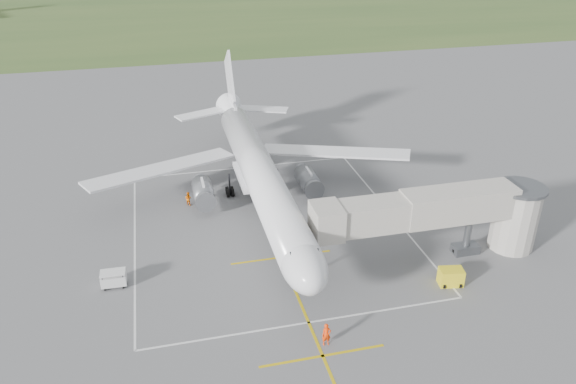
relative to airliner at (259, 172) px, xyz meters
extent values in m
plane|color=#545456|center=(0.00, -0.75, -4.39)|extent=(700.00, 700.00, 0.00)
cube|color=#355023|center=(0.00, 129.25, -4.38)|extent=(700.00, 120.00, 0.02)
cube|color=#C1A10B|center=(0.00, -5.75, -4.38)|extent=(0.25, 60.00, 0.01)
cube|color=#C1A10B|center=(0.00, -24.75, -4.38)|extent=(10.00, 0.25, 0.01)
cube|color=#C1A10B|center=(0.00, -10.75, -4.38)|extent=(10.00, 0.25, 0.01)
cube|color=silver|center=(0.00, 11.25, -4.38)|extent=(28.00, 0.20, 0.01)
cube|color=silver|center=(0.00, -20.75, -4.38)|extent=(28.00, 0.20, 0.01)
cube|color=silver|center=(-14.00, -4.75, -4.38)|extent=(0.20, 32.00, 0.01)
cube|color=silver|center=(14.00, -4.75, -4.38)|extent=(0.20, 32.00, 0.01)
cylinder|color=silver|center=(0.00, -0.75, 0.11)|extent=(3.80, 36.00, 3.80)
ellipsoid|color=silver|center=(0.00, -18.75, 0.11)|extent=(3.80, 7.22, 3.80)
cube|color=black|center=(0.00, -19.65, 1.16)|extent=(2.40, 1.60, 0.99)
cone|color=silver|center=(0.00, 19.75, 0.51)|extent=(3.80, 6.00, 3.80)
cube|color=silver|center=(10.50, 5.25, -0.74)|extent=(17.93, 11.24, 1.23)
cube|color=silver|center=(-10.50, 5.25, -0.74)|extent=(17.93, 11.24, 1.23)
cube|color=silver|center=(0.00, 2.25, -1.44)|extent=(4.20, 8.00, 0.50)
cube|color=silver|center=(0.00, 20.45, 4.81)|extent=(0.30, 7.89, 8.65)
cube|color=silver|center=(0.00, 18.25, 1.81)|extent=(0.35, 5.00, 1.20)
cube|color=silver|center=(4.20, 19.45, 0.71)|extent=(7.85, 5.03, 0.20)
cube|color=silver|center=(-4.20, 19.45, 0.71)|extent=(7.85, 5.03, 0.20)
cylinder|color=slate|center=(6.20, 1.75, -2.49)|extent=(2.30, 4.20, 2.30)
cube|color=silver|center=(6.20, 1.45, -1.69)|extent=(0.25, 2.40, 1.20)
cylinder|color=slate|center=(-6.20, 1.75, -2.49)|extent=(2.30, 4.20, 2.30)
cube|color=silver|center=(-6.20, 1.45, -1.69)|extent=(0.25, 2.40, 1.20)
cylinder|color=black|center=(0.00, -15.25, -3.09)|extent=(0.18, 0.18, 2.60)
cylinder|color=black|center=(-0.11, -15.25, -3.99)|extent=(0.28, 0.80, 0.80)
cylinder|color=black|center=(0.11, -15.25, -3.99)|extent=(0.28, 0.80, 0.80)
cylinder|color=black|center=(2.90, 3.75, -2.99)|extent=(0.22, 0.22, 2.80)
cylinder|color=black|center=(2.62, 3.40, -3.91)|extent=(0.32, 0.96, 0.96)
cylinder|color=black|center=(3.18, 3.40, -3.91)|extent=(0.32, 0.96, 0.96)
cylinder|color=black|center=(2.62, 4.10, -3.91)|extent=(0.32, 0.96, 0.96)
cylinder|color=black|center=(3.18, 4.10, -3.91)|extent=(0.32, 0.96, 0.96)
cylinder|color=black|center=(-2.90, 3.75, -2.99)|extent=(0.22, 0.22, 2.80)
cylinder|color=black|center=(-3.18, 3.40, -3.91)|extent=(0.32, 0.96, 0.96)
cylinder|color=black|center=(-2.62, 3.40, -3.91)|extent=(0.32, 0.96, 0.96)
cylinder|color=black|center=(-3.18, 4.10, -3.91)|extent=(0.32, 0.96, 0.96)
cylinder|color=black|center=(-2.62, 4.10, -3.91)|extent=(0.32, 0.96, 0.96)
cube|color=gray|center=(7.74, -14.25, 1.21)|extent=(11.09, 2.90, 2.80)
cube|color=gray|center=(16.46, -14.25, 1.31)|extent=(11.09, 3.10, 3.00)
cube|color=gray|center=(3.40, -14.25, 1.21)|extent=(2.60, 3.40, 3.00)
cylinder|color=#4F5156|center=(18.00, -14.25, -2.29)|extent=(0.70, 0.70, 4.20)
cube|color=#4F5156|center=(18.00, -14.25, -3.94)|extent=(2.60, 1.40, 0.90)
cylinder|color=gray|center=(23.00, -14.25, -1.19)|extent=(4.40, 4.40, 6.40)
cylinder|color=#4F5156|center=(23.00, -14.25, 2.21)|extent=(5.00, 5.00, 0.30)
cylinder|color=black|center=(17.00, -14.25, -4.04)|extent=(0.70, 0.30, 0.70)
cylinder|color=black|center=(19.00, -14.25, -4.04)|extent=(0.70, 0.30, 0.70)
cube|color=yellow|center=(13.98, -18.67, -3.59)|extent=(2.34, 1.74, 1.60)
cylinder|color=black|center=(13.15, -19.12, -4.16)|extent=(0.29, 0.50, 0.47)
cylinder|color=black|center=(14.61, -19.38, -4.16)|extent=(0.29, 0.50, 0.47)
cube|color=silver|center=(-15.78, -11.70, -3.64)|extent=(2.25, 1.39, 0.97)
cube|color=silver|center=(-15.78, -11.70, -2.89)|extent=(2.25, 1.39, 0.07)
cylinder|color=black|center=(-16.68, -12.21, -3.46)|extent=(0.07, 0.07, 1.15)
cylinder|color=black|center=(-14.91, -12.26, -3.46)|extent=(0.07, 0.07, 1.15)
cylinder|color=black|center=(-16.65, -11.14, -3.46)|extent=(0.07, 0.07, 1.15)
cylinder|color=black|center=(-14.88, -11.20, -3.46)|extent=(0.07, 0.07, 1.15)
cylinder|color=black|center=(-16.59, -12.16, -4.22)|extent=(0.17, 0.36, 0.35)
cylinder|color=black|center=(-14.99, -12.21, -4.22)|extent=(0.17, 0.36, 0.35)
cylinder|color=black|center=(-16.56, -11.19, -4.22)|extent=(0.17, 0.36, 0.35)
cylinder|color=black|center=(-14.97, -11.24, -4.22)|extent=(0.17, 0.36, 0.35)
imported|color=#FF3908|center=(0.64, -23.57, -3.41)|extent=(0.73, 0.49, 1.96)
imported|color=orange|center=(-7.90, 2.50, -3.58)|extent=(1.00, 0.98, 1.62)
camera|label=1|loc=(-10.37, -55.84, 26.32)|focal=35.00mm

